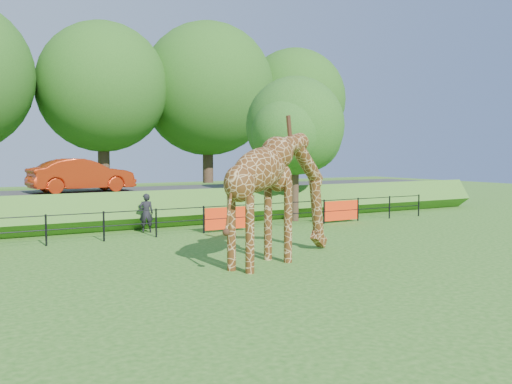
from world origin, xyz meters
TOP-DOWN VIEW (x-y plane):
  - ground at (0.00, 0.00)m, footprint 90.00×90.00m
  - giraffe at (1.54, 1.70)m, footprint 5.31×3.13m
  - perimeter_fence at (0.00, 8.00)m, footprint 28.07×0.10m
  - embankment at (0.00, 15.50)m, footprint 40.00×9.00m
  - road at (0.00, 14.00)m, footprint 40.00×5.00m
  - car_red at (-1.31, 13.88)m, footprint 4.75×2.01m
  - visitor at (0.12, 9.42)m, footprint 0.66×0.53m
  - tree_east at (7.60, 9.63)m, footprint 5.40×4.71m
  - bg_tree_line at (1.89, 22.00)m, footprint 37.30×8.80m

SIDE VIEW (x-z plane):
  - ground at x=0.00m, z-range 0.00..0.00m
  - perimeter_fence at x=0.00m, z-range 0.00..1.10m
  - embankment at x=0.00m, z-range 0.00..1.30m
  - visitor at x=0.12m, z-range 0.00..1.58m
  - road at x=0.00m, z-range 1.30..1.42m
  - giraffe at x=1.54m, z-range 0.00..3.85m
  - car_red at x=-1.31m, z-range 1.42..2.94m
  - tree_east at x=7.60m, z-range 0.90..7.66m
  - bg_tree_line at x=1.89m, z-range 1.28..13.10m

